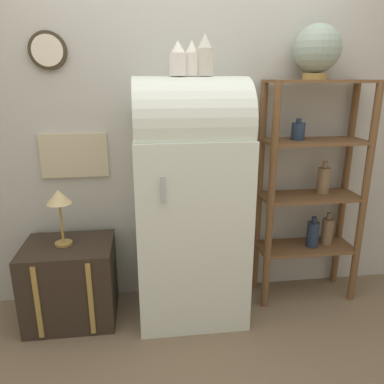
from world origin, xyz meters
name	(u,v)px	position (x,y,z in m)	size (l,w,h in m)	color
ground_plane	(196,333)	(0.00, 0.00, 0.00)	(12.00, 12.00, 0.00)	#7A664C
wall_back	(184,113)	(0.00, 0.57, 1.35)	(7.00, 0.09, 2.70)	#B7B7AD
refrigerator	(191,200)	(0.00, 0.27, 0.82)	(0.70, 0.60, 1.59)	silver
suitcase_trunk	(71,282)	(-0.81, 0.28, 0.27)	(0.58, 0.46, 0.54)	#33281E
shelf_unit	(312,185)	(0.88, 0.38, 0.86)	(0.72, 0.31, 1.57)	brown
globe	(317,49)	(0.84, 0.41, 1.76)	(0.30, 0.30, 0.34)	#AD8942
vase_left	(178,60)	(-0.07, 0.25, 1.68)	(0.10, 0.10, 0.20)	white
vase_center	(192,59)	(0.01, 0.27, 1.69)	(0.08, 0.08, 0.20)	white
vase_right	(205,56)	(0.08, 0.27, 1.70)	(0.10, 0.10, 0.24)	beige
desk_lamp	(59,201)	(-0.83, 0.29, 0.84)	(0.16, 0.16, 0.37)	#AD8942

